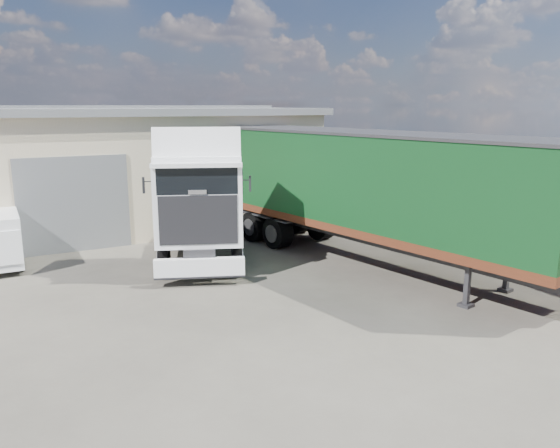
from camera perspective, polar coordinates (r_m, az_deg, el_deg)
name	(u,v)px	position (r m, az deg, el deg)	size (l,w,h in m)	color
ground	(229,337)	(13.40, -5.36, -11.65)	(120.00, 120.00, 0.00)	#2A2822
brick_boundary_wall	(423,205)	(24.06, 14.69, 1.90)	(0.35, 26.00, 2.50)	maroon
tractor_unit	(200,208)	(18.73, -8.32, 1.67)	(5.09, 7.49, 4.79)	black
box_trailer	(373,185)	(18.78, 9.66, 4.04)	(5.35, 14.05, 4.57)	#2D2D30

